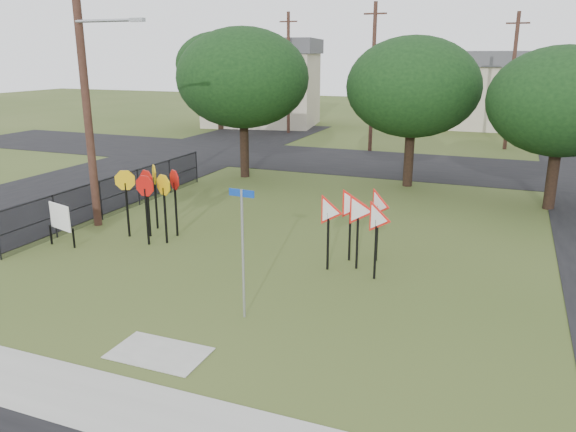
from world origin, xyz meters
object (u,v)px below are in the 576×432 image
(stop_sign_cluster, at_px, (152,188))
(info_board, at_px, (60,218))
(street_name_sign, at_px, (243,246))
(yield_sign_cluster, at_px, (358,213))

(stop_sign_cluster, relative_size, info_board, 1.65)
(street_name_sign, relative_size, yield_sign_cluster, 1.33)
(yield_sign_cluster, bearing_deg, street_name_sign, -111.61)
(street_name_sign, relative_size, info_board, 2.21)
(stop_sign_cluster, bearing_deg, info_board, -140.21)
(street_name_sign, xyz_separation_m, info_board, (-7.69, 2.41, -0.83))
(street_name_sign, distance_m, yield_sign_cluster, 4.41)
(street_name_sign, height_order, info_board, street_name_sign)
(street_name_sign, height_order, yield_sign_cluster, street_name_sign)
(info_board, bearing_deg, street_name_sign, -17.42)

